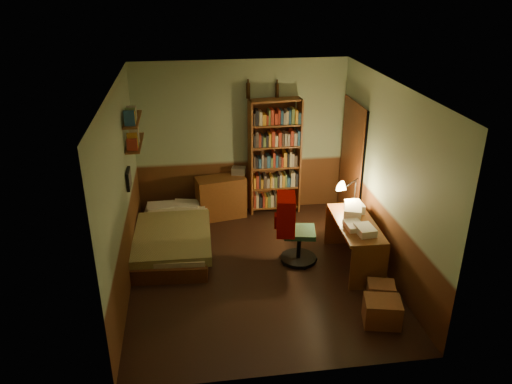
{
  "coord_description": "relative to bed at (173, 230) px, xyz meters",
  "views": [
    {
      "loc": [
        -0.87,
        -5.91,
        3.89
      ],
      "look_at": [
        0.0,
        0.25,
        1.1
      ],
      "focal_mm": 35.0,
      "sensor_mm": 36.0,
      "label": 1
    }
  ],
  "objects": [
    {
      "name": "floor",
      "position": [
        1.19,
        -0.83,
        -0.3
      ],
      "size": [
        3.5,
        4.0,
        0.02
      ],
      "primitive_type": "cube",
      "color": "black",
      "rests_on": "ground"
    },
    {
      "name": "bottle_right",
      "position": [
        1.78,
        1.13,
        1.81
      ],
      "size": [
        0.07,
        0.07,
        0.23
      ],
      "primitive_type": "cylinder",
      "rotation": [
        0.0,
        0.0,
        0.18
      ],
      "color": "black",
      "rests_on": "bookshelf"
    },
    {
      "name": "dresser",
      "position": [
        0.8,
        0.94,
        0.06
      ],
      "size": [
        0.86,
        0.55,
        0.71
      ],
      "primitive_type": "cube",
      "rotation": [
        0.0,
        0.0,
        0.19
      ],
      "color": "brown",
      "rests_on": "ground"
    },
    {
      "name": "bottle_left",
      "position": [
        1.31,
        1.13,
        1.82
      ],
      "size": [
        0.09,
        0.09,
        0.25
      ],
      "primitive_type": "cylinder",
      "rotation": [
        0.0,
        0.0,
        0.41
      ],
      "color": "black",
      "rests_on": "bookshelf"
    },
    {
      "name": "door_trim",
      "position": [
        2.88,
        0.47,
        0.71
      ],
      "size": [
        0.02,
        0.98,
        2.08
      ],
      "primitive_type": "cube",
      "color": "#44210F",
      "rests_on": "ground"
    },
    {
      "name": "doorway",
      "position": [
        2.91,
        0.47,
        0.71
      ],
      "size": [
        0.06,
        0.9,
        2.0
      ],
      "primitive_type": "cube",
      "color": "black",
      "rests_on": "ground"
    },
    {
      "name": "red_jacket",
      "position": [
        1.82,
        -0.86,
        0.97
      ],
      "size": [
        0.41,
        0.52,
        0.55
      ],
      "primitive_type": "cube",
      "rotation": [
        0.0,
        0.0,
        0.39
      ],
      "color": "#AB0600",
      "rests_on": "office_chair"
    },
    {
      "name": "bed",
      "position": [
        0.0,
        0.0,
        0.0
      ],
      "size": [
        1.2,
        2.05,
        0.59
      ],
      "primitive_type": "cube",
      "rotation": [
        0.0,
        0.0,
        -0.07
      ],
      "color": "olive",
      "rests_on": "ground"
    },
    {
      "name": "bookshelf",
      "position": [
        1.73,
        1.02,
        0.7
      ],
      "size": [
        0.87,
        0.35,
        1.99
      ],
      "primitive_type": "cube",
      "rotation": [
        0.0,
        0.0,
        0.1
      ],
      "color": "brown",
      "rests_on": "ground"
    },
    {
      "name": "mini_stereo",
      "position": [
        1.13,
        1.06,
        0.48
      ],
      "size": [
        0.26,
        0.23,
        0.12
      ],
      "primitive_type": "cube",
      "rotation": [
        0.0,
        0.0,
        -0.28
      ],
      "color": "#B2B2B7",
      "rests_on": "dresser"
    },
    {
      "name": "wall_back",
      "position": [
        1.19,
        1.18,
        1.01
      ],
      "size": [
        3.5,
        0.02,
        2.6
      ],
      "primitive_type": "cube",
      "color": "gray",
      "rests_on": "ground"
    },
    {
      "name": "wall_shelf_upper",
      "position": [
        -0.45,
        0.27,
        1.66
      ],
      "size": [
        0.2,
        0.9,
        0.03
      ],
      "primitive_type": "cube",
      "color": "brown",
      "rests_on": "wall_left"
    },
    {
      "name": "framed_picture",
      "position": [
        -0.53,
        -0.23,
        0.96
      ],
      "size": [
        0.04,
        0.32,
        0.26
      ],
      "primitive_type": "cube",
      "color": "black",
      "rests_on": "wall_left"
    },
    {
      "name": "cardboard_box_b",
      "position": [
        2.64,
        -1.72,
        -0.17
      ],
      "size": [
        0.4,
        0.36,
        0.24
      ],
      "primitive_type": "cube",
      "rotation": [
        0.0,
        0.0,
        -0.28
      ],
      "color": "brown",
      "rests_on": "ground"
    },
    {
      "name": "wall_shelf_lower",
      "position": [
        -0.45,
        0.27,
        1.31
      ],
      "size": [
        0.2,
        0.9,
        0.03
      ],
      "primitive_type": "cube",
      "color": "brown",
      "rests_on": "wall_left"
    },
    {
      "name": "desk",
      "position": [
        2.55,
        -0.85,
        0.04
      ],
      "size": [
        0.56,
        1.28,
        0.68
      ],
      "primitive_type": "cube",
      "rotation": [
        0.0,
        0.0,
        -0.03
      ],
      "color": "brown",
      "rests_on": "ground"
    },
    {
      "name": "paper_stack",
      "position": [
        2.57,
        -0.64,
        0.45
      ],
      "size": [
        0.34,
        0.39,
        0.13
      ],
      "primitive_type": "cube",
      "rotation": [
        0.0,
        0.0,
        -0.36
      ],
      "color": "silver",
      "rests_on": "desk"
    },
    {
      "name": "desk_lamp",
      "position": [
        2.73,
        -0.24,
        0.66
      ],
      "size": [
        0.18,
        0.18,
        0.56
      ],
      "primitive_type": "cone",
      "rotation": [
        0.0,
        0.0,
        0.05
      ],
      "color": "black",
      "rests_on": "desk"
    },
    {
      "name": "ceiling",
      "position": [
        1.19,
        -0.83,
        2.32
      ],
      "size": [
        3.5,
        4.0,
        0.02
      ],
      "primitive_type": "cube",
      "color": "silver",
      "rests_on": "wall_back"
    },
    {
      "name": "wall_front",
      "position": [
        1.19,
        -2.84,
        1.01
      ],
      "size": [
        3.5,
        0.02,
        2.6
      ],
      "primitive_type": "cube",
      "color": "gray",
      "rests_on": "ground"
    },
    {
      "name": "wall_right",
      "position": [
        2.95,
        -0.83,
        1.01
      ],
      "size": [
        0.02,
        4.0,
        2.6
      ],
      "primitive_type": "cube",
      "color": "gray",
      "rests_on": "ground"
    },
    {
      "name": "wall_left",
      "position": [
        -0.57,
        -0.83,
        1.01
      ],
      "size": [
        0.02,
        4.0,
        2.6
      ],
      "primitive_type": "cube",
      "color": "gray",
      "rests_on": "ground"
    },
    {
      "name": "cardboard_box_a",
      "position": [
        2.48,
        -2.16,
        -0.13
      ],
      "size": [
        0.49,
        0.43,
        0.32
      ],
      "primitive_type": "cube",
      "rotation": [
        0.0,
        0.0,
        -0.22
      ],
      "color": "brown",
      "rests_on": "ground"
    },
    {
      "name": "office_chair",
      "position": [
        1.8,
        -0.65,
        0.2
      ],
      "size": [
        0.56,
        0.51,
        0.99
      ],
      "primitive_type": "cube",
      "rotation": [
        0.0,
        0.0,
        -0.18
      ],
      "color": "#264D35",
      "rests_on": "ground"
    }
  ]
}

